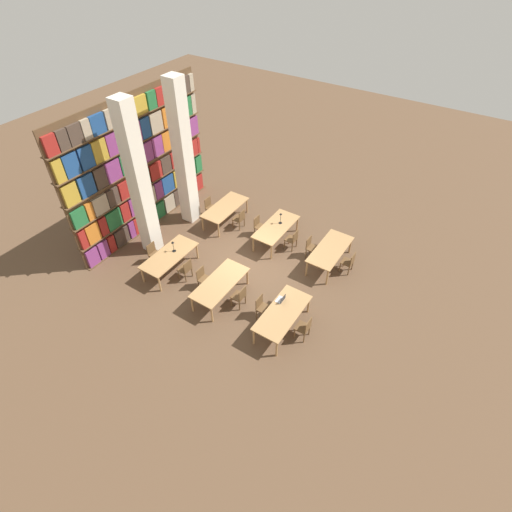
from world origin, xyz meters
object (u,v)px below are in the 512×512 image
chair_4 (240,296)px  chair_0 (304,328)px  reading_table_5 (225,208)px  chair_10 (240,218)px  chair_3 (311,247)px  chair_9 (154,253)px  pillar_center (183,156)px  pillar_left (139,183)px  reading_table_0 (283,314)px  desk_lamp_1 (173,245)px  reading_table_4 (169,256)px  reading_table_1 (330,250)px  chair_6 (292,239)px  desk_lamp_0 (281,216)px  chair_8 (186,269)px  chair_7 (259,226)px  chair_1 (262,307)px  chair_5 (203,278)px  reading_table_3 (276,228)px  reading_table_2 (220,283)px  chair_2 (349,262)px  chair_11 (210,207)px

chair_4 → chair_0: bearing=-89.7°
reading_table_5 → chair_10: chair_10 is taller
chair_3 → chair_9: same height
pillar_center → chair_3: (0.59, -5.52, -2.52)m
pillar_left → reading_table_0: (-0.64, -6.34, -2.33)m
desk_lamp_1 → reading_table_4: bearing=177.1°
reading_table_1 → chair_6: chair_6 is taller
desk_lamp_0 → chair_8: bearing=156.9°
chair_0 → chair_7: (3.60, 3.99, 0.00)m
chair_1 → chair_3: size_ratio=1.00×
chair_6 → desk_lamp_0: bearing=67.3°
chair_5 → reading_table_3: (3.66, -0.80, 0.20)m
reading_table_4 → chair_5: bearing=-92.1°
reading_table_2 → chair_10: size_ratio=2.55×
chair_7 → desk_lamp_1: desk_lamp_1 is taller
chair_7 → chair_9: 4.32m
chair_5 → chair_3: bearing=146.1°
chair_4 → desk_lamp_0: (3.93, 0.73, 0.60)m
chair_3 → chair_7: size_ratio=1.00×
chair_2 → desk_lamp_1: desk_lamp_1 is taller
reading_table_2 → desk_lamp_0: desk_lamp_0 is taller
chair_4 → chair_8: 2.39m
chair_2 → reading_table_2: chair_2 is taller
chair_3 → chair_2: bearing=90.0°
chair_2 → reading_table_2: size_ratio=0.39×
reading_table_5 → chair_11: size_ratio=2.55×
reading_table_0 → chair_8: size_ratio=2.55×
reading_table_3 → desk_lamp_1: bearing=144.3°
chair_5 → chair_7: 3.61m
reading_table_0 → chair_3: 3.70m
chair_0 → chair_9: (0.02, 6.40, 0.00)m
reading_table_4 → chair_8: (-0.03, -0.78, -0.20)m
chair_2 → chair_3: size_ratio=1.00×
chair_3 → chair_10: size_ratio=1.00×
chair_3 → chair_7: bearing=-90.7°
pillar_left → reading_table_5: size_ratio=2.68×
chair_10 → chair_6: bearing=-89.4°
reading_table_5 → chair_4: bearing=-138.0°
chair_2 → chair_11: same height
desk_lamp_1 → reading_table_0: bearing=-94.0°
chair_1 → desk_lamp_1: (0.31, 4.05, 0.58)m
reading_table_2 → chair_6: size_ratio=2.55×
chair_8 → pillar_left: bearing=75.3°
chair_6 → pillar_center: bearing=97.5°
chair_4 → chair_8: size_ratio=1.00×
reading_table_2 → reading_table_5: same height
chair_3 → chair_8: bearing=-42.4°
chair_0 → reading_table_1: (3.57, 0.82, 0.20)m
pillar_center → reading_table_4: size_ratio=2.68×
chair_10 → chair_5: bearing=-165.5°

